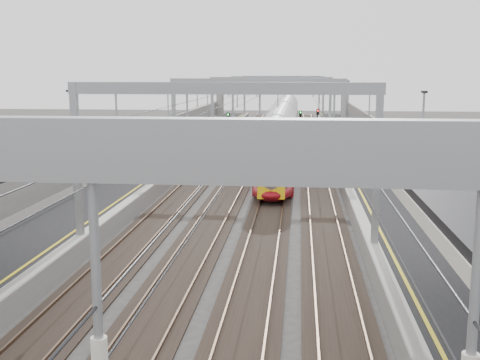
# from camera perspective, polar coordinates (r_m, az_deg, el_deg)

# --- Properties ---
(platform_left) EXTENTS (4.00, 120.00, 1.00)m
(platform_left) POSITION_cam_1_polar(r_m,az_deg,el_deg) (49.40, -7.41, 1.30)
(platform_left) COLOR black
(platform_left) RESTS_ON ground
(platform_right) EXTENTS (4.00, 120.00, 1.00)m
(platform_right) POSITION_cam_1_polar(r_m,az_deg,el_deg) (48.37, 11.39, 1.00)
(platform_right) COLOR black
(platform_right) RESTS_ON ground
(tracks) EXTENTS (11.40, 140.00, 0.20)m
(tracks) POSITION_cam_1_polar(r_m,az_deg,el_deg) (48.30, 1.89, 0.64)
(tracks) COLOR black
(tracks) RESTS_ON ground
(overhead_line) EXTENTS (13.00, 140.00, 6.60)m
(overhead_line) POSITION_cam_1_polar(r_m,az_deg,el_deg) (54.28, 2.39, 8.14)
(overhead_line) COLOR #919499
(overhead_line) RESTS_ON platform_left
(overbridge) EXTENTS (22.00, 2.20, 6.90)m
(overbridge) POSITION_cam_1_polar(r_m,az_deg,el_deg) (102.63, 3.97, 8.55)
(overbridge) COLOR gray
(overbridge) RESTS_ON ground
(wall_left) EXTENTS (0.30, 120.00, 3.20)m
(wall_left) POSITION_cam_1_polar(r_m,az_deg,el_deg) (50.06, -11.01, 2.59)
(wall_left) COLOR gray
(wall_left) RESTS_ON ground
(wall_right) EXTENTS (0.30, 120.00, 3.20)m
(wall_right) POSITION_cam_1_polar(r_m,az_deg,el_deg) (48.64, 15.19, 2.21)
(wall_right) COLOR gray
(wall_right) RESTS_ON ground
(train) EXTENTS (2.63, 47.96, 4.16)m
(train) POSITION_cam_1_polar(r_m,az_deg,el_deg) (57.84, 4.04, 4.17)
(train) COLOR maroon
(train) RESTS_ON ground
(signal_green) EXTENTS (0.32, 0.32, 3.48)m
(signal_green) POSITION_cam_1_polar(r_m,az_deg,el_deg) (70.61, -1.12, 5.56)
(signal_green) COLOR black
(signal_green) RESTS_ON ground
(signal_red_near) EXTENTS (0.32, 0.32, 3.48)m
(signal_red_near) POSITION_cam_1_polar(r_m,az_deg,el_deg) (74.73, 5.75, 5.76)
(signal_red_near) COLOR black
(signal_red_near) RESTS_ON ground
(signal_red_far) EXTENTS (0.32, 0.32, 3.48)m
(signal_red_far) POSITION_cam_1_polar(r_m,az_deg,el_deg) (78.37, 7.36, 5.92)
(signal_red_far) COLOR black
(signal_red_far) RESTS_ON ground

